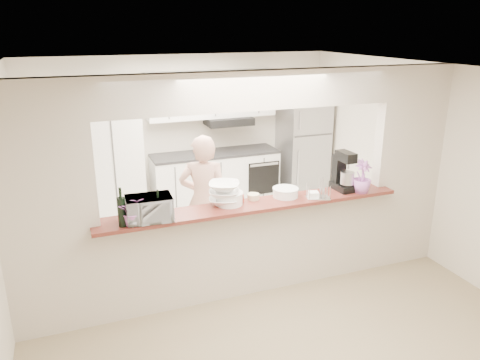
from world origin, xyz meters
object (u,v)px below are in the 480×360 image
refrigerator (303,150)px  toaster_oven (149,209)px  stand_mixer (343,173)px  person (204,202)px

refrigerator → toaster_oven: size_ratio=3.81×
refrigerator → stand_mixer: refrigerator is taller
stand_mixer → refrigerator: bearing=71.2°
toaster_oven → person: person is taller
toaster_oven → person: bearing=51.1°
refrigerator → stand_mixer: size_ratio=3.68×
toaster_oven → stand_mixer: stand_mixer is taller
toaster_oven → stand_mixer: bearing=5.6°
refrigerator → person: refrigerator is taller
stand_mixer → person: size_ratio=0.27×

